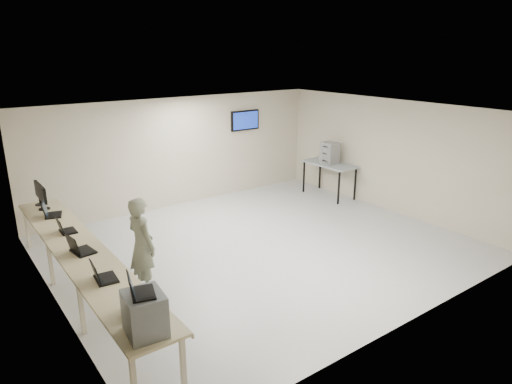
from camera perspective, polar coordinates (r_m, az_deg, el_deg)
room at (r=9.16m, az=0.70°, el=1.38°), size 8.01×7.01×2.81m
workbench at (r=7.82m, az=-20.96°, el=-7.30°), size 0.76×6.00×0.90m
equipment_box at (r=5.36m, az=-13.74°, el=-14.57°), size 0.47×0.52×0.49m
laptop_on_box at (r=5.19m, az=-14.54°, el=-11.76°), size 0.37×0.40×0.27m
laptop_0 at (r=5.85m, az=-15.54°, el=-13.85°), size 0.35×0.38×0.26m
laptop_1 at (r=6.70m, az=-18.75°, el=-9.88°), size 0.35×0.41×0.30m
laptop_2 at (r=7.67m, az=-21.27°, el=-6.57°), size 0.38×0.44×0.31m
laptop_3 at (r=8.59m, az=-22.81°, el=-4.25°), size 0.29×0.35×0.27m
laptop_4 at (r=9.51m, az=-24.38°, el=-2.34°), size 0.42×0.46×0.31m
monitor_near at (r=9.92m, az=-25.13°, el=-0.37°), size 0.22×0.49×0.48m
monitor_far at (r=10.24m, az=-25.51°, el=0.07°), size 0.21×0.48×0.48m
soldier at (r=7.82m, az=-14.07°, el=-6.54°), size 0.50×0.67×1.67m
side_table at (r=12.75m, az=9.18°, el=3.26°), size 0.73×1.57×0.94m
storage_bins at (r=12.66m, az=9.19°, el=4.85°), size 0.37×0.41×0.59m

